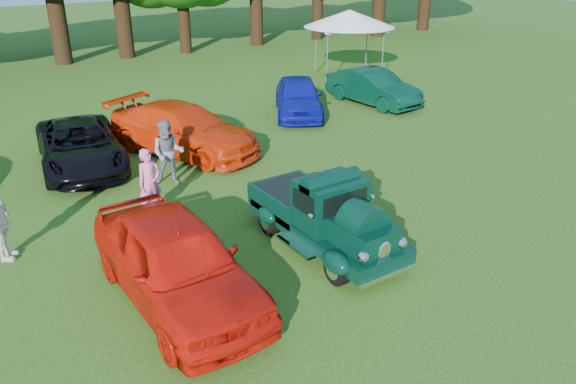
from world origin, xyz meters
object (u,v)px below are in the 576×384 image
back_car_black (80,145)px  spectator_pink (150,183)px  spectator_grey (168,153)px  red_convertible (176,261)px  canopy_tent (349,19)px  back_car_green (373,87)px  back_car_orange (183,129)px  hero_pickup (324,216)px  back_car_blue (298,96)px

back_car_black → spectator_pink: 4.35m
spectator_grey → red_convertible: bearing=-83.2°
red_convertible → canopy_tent: 19.98m
back_car_green → spectator_grey: (-10.52, -3.29, 0.21)m
red_convertible → canopy_tent: canopy_tent is taller
back_car_green → red_convertible: bearing=-149.0°
back_car_orange → back_car_green: bearing=-17.2°
back_car_orange → canopy_tent: size_ratio=0.91×
back_car_orange → spectator_pink: size_ratio=3.08×
spectator_grey → back_car_green: bearing=45.5°
spectator_grey → canopy_tent: 15.09m
hero_pickup → back_car_green: 12.42m
back_car_orange → back_car_green: size_ratio=1.22×
hero_pickup → canopy_tent: size_ratio=0.73×
back_car_black → spectator_grey: 3.22m
back_car_orange → back_car_blue: back_car_orange is taller
hero_pickup → spectator_grey: spectator_grey is taller
canopy_tent → spectator_grey: bearing=-148.8°
back_car_black → back_car_blue: bearing=15.2°
back_car_blue → canopy_tent: bearing=66.1°
hero_pickup → back_car_blue: hero_pickup is taller
hero_pickup → back_car_orange: bearing=90.4°
spectator_grey → canopy_tent: canopy_tent is taller
spectator_grey → canopy_tent: (12.80, 7.76, 1.95)m
back_car_green → spectator_grey: spectator_grey is taller
hero_pickup → back_car_blue: size_ratio=0.98×
back_car_orange → canopy_tent: (11.37, 5.56, 2.10)m
spectator_grey → canopy_tent: size_ratio=0.32×
back_car_orange → hero_pickup: bearing=-113.7°
hero_pickup → spectator_grey: bearing=105.8°
back_car_orange → canopy_tent: bearing=2.0°
hero_pickup → canopy_tent: (11.32, 12.99, 2.16)m
hero_pickup → canopy_tent: canopy_tent is taller
red_convertible → back_car_black: red_convertible is taller
back_car_green → back_car_black: bearing=179.2°
red_convertible → back_car_green: 15.32m
back_car_green → spectator_pink: spectator_pink is taller
back_car_blue → canopy_tent: size_ratio=0.74×
back_car_orange → back_car_blue: (5.56, 1.51, -0.03)m
hero_pickup → back_car_green: (9.04, 8.52, 0.00)m
back_car_blue → canopy_tent: 7.40m
back_car_orange → spectator_pink: (-2.58, -3.78, 0.09)m
spectator_grey → canopy_tent: bearing=59.3°
canopy_tent → back_car_green: bearing=-117.0°
hero_pickup → spectator_pink: size_ratio=2.45×
red_convertible → back_car_black: 8.12m
spectator_grey → back_car_orange: bearing=85.0°
back_car_green → canopy_tent: 5.46m
back_car_blue → spectator_pink: bearing=-115.8°
back_car_blue → spectator_grey: 7.92m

